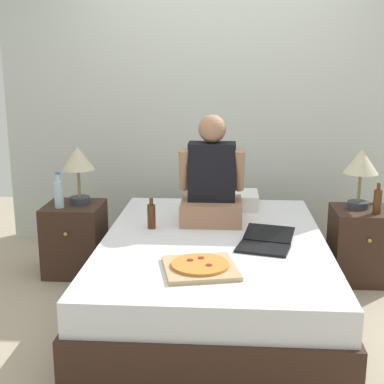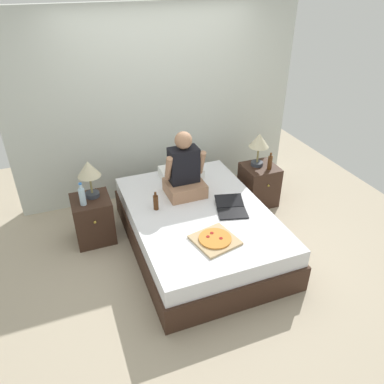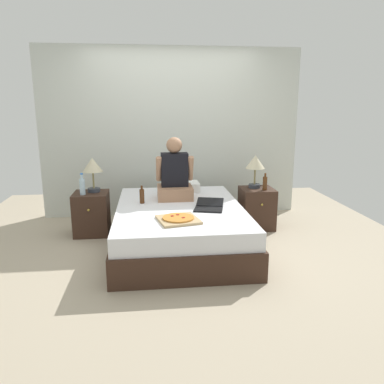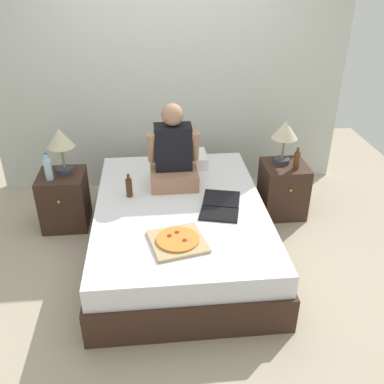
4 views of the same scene
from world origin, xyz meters
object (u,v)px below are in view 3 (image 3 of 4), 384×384
at_px(laptop, 209,207).
at_px(bed, 180,226).
at_px(lamp_on_right_nightstand, 255,164).
at_px(pizza_box, 178,219).
at_px(beer_bottle, 265,183).
at_px(nightstand_right, 257,208).
at_px(beer_bottle_on_bed, 142,196).
at_px(water_bottle, 82,186).
at_px(person_seated, 175,176).
at_px(lamp_on_left_nightstand, 93,167).
at_px(nightstand_left, 92,213).

bearing_deg(laptop, bed, 156.32).
xyz_separation_m(lamp_on_right_nightstand, pizza_box, (-1.14, -1.19, -0.37)).
bearing_deg(beer_bottle, pizza_box, -140.04).
height_order(bed, nightstand_right, nightstand_right).
xyz_separation_m(lamp_on_right_nightstand, beer_bottle_on_bed, (-1.53, -0.44, -0.29)).
height_order(lamp_on_right_nightstand, beer_bottle_on_bed, lamp_on_right_nightstand).
bearing_deg(water_bottle, lamp_on_right_nightstand, 3.51).
bearing_deg(lamp_on_right_nightstand, water_bottle, -176.49).
relative_size(water_bottle, beer_bottle, 1.20).
bearing_deg(water_bottle, pizza_box, -42.84).
distance_m(water_bottle, person_seated, 1.18).
bearing_deg(person_seated, bed, -85.97).
height_order(bed, person_seated, person_seated).
distance_m(bed, lamp_on_left_nightstand, 1.40).
distance_m(lamp_on_right_nightstand, beer_bottle, 0.29).
bearing_deg(nightstand_right, water_bottle, -177.77).
bearing_deg(person_seated, pizza_box, -91.89).
relative_size(beer_bottle, pizza_box, 0.48).
height_order(nightstand_right, pizza_box, nightstand_right).
bearing_deg(beer_bottle, nightstand_right, 125.01).
relative_size(nightstand_right, beer_bottle, 2.42).
relative_size(water_bottle, beer_bottle_on_bed, 1.25).
height_order(lamp_on_right_nightstand, person_seated, person_seated).
relative_size(lamp_on_left_nightstand, person_seated, 0.58).
height_order(bed, beer_bottle_on_bed, beer_bottle_on_bed).
xyz_separation_m(bed, pizza_box, (-0.06, -0.57, 0.27)).
height_order(water_bottle, laptop, water_bottle).
distance_m(nightstand_left, beer_bottle, 2.33).
relative_size(water_bottle, laptop, 0.57).
distance_m(lamp_on_left_nightstand, nightstand_right, 2.27).
height_order(nightstand_left, beer_bottle, beer_bottle).
relative_size(beer_bottle, beer_bottle_on_bed, 1.05).
relative_size(lamp_on_left_nightstand, lamp_on_right_nightstand, 1.00).
distance_m(laptop, pizza_box, 0.58).
bearing_deg(nightstand_left, beer_bottle, -2.49).
height_order(lamp_on_right_nightstand, laptop, lamp_on_right_nightstand).
relative_size(bed, pizza_box, 4.52).
xyz_separation_m(laptop, pizza_box, (-0.39, -0.43, -0.00)).
distance_m(pizza_box, beer_bottle_on_bed, 0.85).
distance_m(water_bottle, lamp_on_right_nightstand, 2.29).
distance_m(beer_bottle, beer_bottle_on_bed, 1.65).
bearing_deg(laptop, water_bottle, 157.63).
distance_m(lamp_on_right_nightstand, laptop, 1.14).
distance_m(nightstand_left, lamp_on_left_nightstand, 0.61).
bearing_deg(laptop, nightstand_right, 42.46).
bearing_deg(water_bottle, laptop, -22.37).
bearing_deg(beer_bottle_on_bed, bed, -22.98).
distance_m(bed, laptop, 0.45).
relative_size(lamp_on_right_nightstand, laptop, 0.94).
xyz_separation_m(lamp_on_right_nightstand, beer_bottle, (0.10, -0.15, -0.23)).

